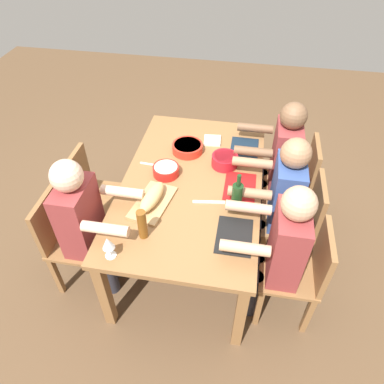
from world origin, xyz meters
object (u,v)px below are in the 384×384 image
object	(u,v)px
napkin_stack	(212,140)
chair_far_right	(302,270)
dining_table	(192,189)
serving_bowl_fruit	(225,160)
diner_far_center	(280,196)
chair_near_right	(68,237)
beer_bottle	(142,224)
bread_loaf	(152,197)
diner_far_right	(280,247)
chair_far_left	(297,179)
cutting_board	(153,203)
diner_far_left	(279,157)
serving_bowl_pasta	(166,170)
chair_far_center	(299,219)
wine_glass	(108,244)
diner_near_right	(86,220)
wine_bottle	(237,196)
serving_bowl_greens	(187,147)
chair_near_center	(93,193)

from	to	relation	value
napkin_stack	chair_far_right	bearing A→B (deg)	36.63
dining_table	serving_bowl_fruit	world-z (taller)	serving_bowl_fruit
napkin_stack	diner_far_center	bearing A→B (deg)	46.83
chair_near_right	beer_bottle	size ratio (longest dim) A/B	3.86
bread_loaf	chair_far_right	bearing A→B (deg)	79.57
diner_far_right	chair_far_left	bearing A→B (deg)	169.22
chair_far_left	cutting_board	distance (m)	1.35
diner_far_left	serving_bowl_pasta	bearing A→B (deg)	-63.44
chair_near_right	diner_far_center	distance (m)	1.59
diner_far_left	napkin_stack	distance (m)	0.58
chair_far_center	beer_bottle	world-z (taller)	beer_bottle
bread_loaf	chair_far_left	bearing A→B (deg)	125.47
serving_bowl_pasta	wine_glass	xyz separation A→B (m)	(0.82, -0.16, 0.07)
cutting_board	napkin_stack	size ratio (longest dim) A/B	2.86
diner_far_center	bread_loaf	world-z (taller)	diner_far_center
chair_near_right	serving_bowl_pasta	bearing A→B (deg)	129.89
dining_table	chair_far_left	bearing A→B (deg)	119.75
diner_far_left	serving_bowl_fruit	size ratio (longest dim) A/B	5.84
chair_near_right	diner_near_right	world-z (taller)	diner_near_right
dining_table	chair_far_left	world-z (taller)	chair_far_left
chair_far_left	diner_near_right	size ratio (longest dim) A/B	0.71
diner_far_center	dining_table	bearing A→B (deg)	-90.00
chair_far_right	chair_near_right	size ratio (longest dim) A/B	1.00
serving_bowl_fruit	wine_bottle	size ratio (longest dim) A/B	0.71
serving_bowl_greens	beer_bottle	xyz separation A→B (m)	(0.95, -0.11, 0.07)
wine_glass	dining_table	bearing A→B (deg)	154.32
diner_near_right	beer_bottle	world-z (taller)	diner_near_right
serving_bowl_pasta	wine_glass	bearing A→B (deg)	-11.03
chair_near_right	chair_far_right	bearing A→B (deg)	90.00
chair_near_center	cutting_board	size ratio (longest dim) A/B	2.12
wine_bottle	diner_far_center	bearing A→B (deg)	124.58
diner_far_center	wine_bottle	xyz separation A→B (m)	(0.21, -0.31, 0.15)
chair_near_center	wine_bottle	xyz separation A→B (m)	(0.21, 1.19, 0.37)
beer_bottle	wine_glass	world-z (taller)	beer_bottle
wine_bottle	bread_loaf	bearing A→B (deg)	-83.15
chair_far_right	wine_bottle	world-z (taller)	wine_bottle
chair_far_center	napkin_stack	distance (m)	0.97
wine_bottle	diner_near_right	bearing A→B (deg)	-75.14
chair_far_right	diner_far_center	xyz separation A→B (m)	(-0.48, -0.18, 0.21)
beer_bottle	serving_bowl_fruit	bearing A→B (deg)	152.02
diner_far_center	serving_bowl_greens	bearing A→B (deg)	-115.66
bread_loaf	beer_bottle	distance (m)	0.30
cutting_board	wine_glass	bearing A→B (deg)	-15.89
chair_near_right	serving_bowl_fruit	size ratio (longest dim) A/B	4.14
diner_far_center	serving_bowl_pasta	xyz separation A→B (m)	(-0.05, -0.87, 0.09)
chair_near_center	serving_bowl_fruit	size ratio (longest dim) A/B	4.14
chair_near_center	beer_bottle	bearing A→B (deg)	47.30
serving_bowl_fruit	diner_far_left	bearing A→B (deg)	119.23
chair_far_right	napkin_stack	distance (m)	1.30
diner_near_right	napkin_stack	distance (m)	1.27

